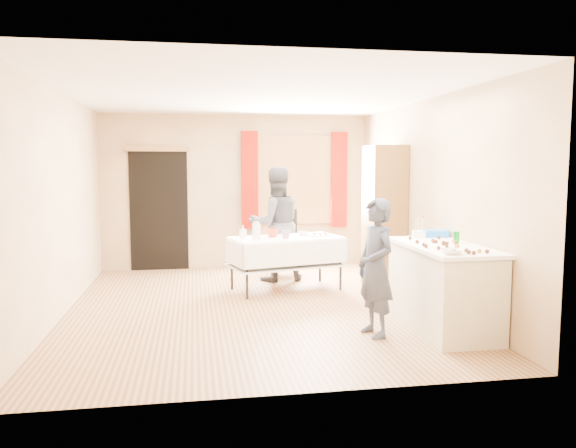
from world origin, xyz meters
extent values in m
cube|color=#9E7047|center=(0.00, 0.00, -0.01)|extent=(4.50, 5.50, 0.02)
cube|color=white|center=(0.00, 0.00, 2.61)|extent=(4.50, 5.50, 0.02)
cube|color=tan|center=(0.00, 2.76, 1.30)|extent=(4.50, 0.02, 2.60)
cube|color=tan|center=(0.00, -2.76, 1.30)|extent=(4.50, 0.02, 2.60)
cube|color=tan|center=(-2.26, 0.00, 1.30)|extent=(0.02, 5.50, 2.60)
cube|color=tan|center=(2.26, 0.00, 1.30)|extent=(0.02, 5.50, 2.60)
cube|color=olive|center=(1.00, 2.72, 1.50)|extent=(1.32, 0.06, 1.52)
cube|color=white|center=(1.00, 2.71, 1.50)|extent=(1.20, 0.02, 1.40)
cube|color=#930E02|center=(0.22, 2.67, 1.50)|extent=(0.28, 0.06, 1.65)
cube|color=#930E02|center=(1.78, 2.67, 1.50)|extent=(0.28, 0.06, 1.65)
cube|color=black|center=(-1.30, 2.73, 1.00)|extent=(0.95, 0.04, 2.00)
cube|color=olive|center=(-1.30, 2.70, 2.02)|extent=(1.05, 0.06, 0.08)
cube|color=brown|center=(1.99, 0.90, 1.02)|extent=(0.50, 0.60, 2.03)
cube|color=beige|center=(1.89, -1.30, 0.43)|extent=(0.68, 1.50, 0.86)
cube|color=white|center=(1.89, -1.30, 0.89)|extent=(0.74, 1.56, 0.04)
cube|color=white|center=(0.54, 0.85, 0.73)|extent=(1.66, 1.11, 0.04)
cube|color=black|center=(0.69, 1.97, 0.46)|extent=(0.50, 0.50, 0.06)
cube|color=black|center=(0.72, 2.16, 0.74)|extent=(0.43, 0.12, 0.62)
imported|color=#293045|center=(1.10, -1.41, 0.71)|extent=(0.67, 0.57, 1.42)
imported|color=black|center=(0.50, 1.53, 0.86)|extent=(1.03, 0.90, 1.73)
cylinder|color=#0D7F17|center=(2.10, -1.16, 0.97)|extent=(0.07, 0.07, 0.12)
imported|color=white|center=(1.69, -1.90, 0.93)|extent=(0.29, 0.29, 0.05)
cube|color=white|center=(1.87, -0.67, 0.95)|extent=(0.17, 0.14, 0.08)
cube|color=blue|center=(2.07, -0.63, 0.95)|extent=(0.33, 0.24, 0.08)
cylinder|color=silver|center=(0.10, 0.65, 0.86)|extent=(0.15, 0.15, 0.22)
imported|color=#BB3D20|center=(0.36, 0.88, 0.81)|extent=(0.30, 0.30, 0.12)
imported|color=red|center=(0.52, 0.71, 0.81)|extent=(0.23, 0.23, 0.12)
imported|color=white|center=(0.82, 1.02, 0.78)|extent=(0.17, 0.17, 0.05)
cube|color=white|center=(1.03, 0.87, 0.76)|extent=(0.32, 0.27, 0.02)
imported|color=white|center=(-0.06, 0.90, 0.84)|extent=(0.12, 0.12, 0.17)
sphere|color=#3F2314|center=(1.93, -1.53, 0.93)|extent=(0.04, 0.04, 0.04)
sphere|color=#37170B|center=(2.04, -1.91, 0.93)|extent=(0.04, 0.04, 0.04)
sphere|color=#37170B|center=(1.79, -1.58, 0.93)|extent=(0.04, 0.04, 0.04)
sphere|color=#37170B|center=(1.85, -1.18, 0.93)|extent=(0.04, 0.04, 0.04)
sphere|color=#37170B|center=(1.65, -1.16, 0.93)|extent=(0.04, 0.04, 0.04)
sphere|color=#37170B|center=(1.78, -1.83, 0.93)|extent=(0.04, 0.04, 0.04)
sphere|color=#3F2314|center=(1.98, -1.87, 0.93)|extent=(0.04, 0.04, 0.04)
sphere|color=#37170B|center=(1.98, -1.41, 0.93)|extent=(0.04, 0.04, 0.04)
sphere|color=#37170B|center=(2.03, -0.86, 0.93)|extent=(0.04, 0.04, 0.04)
sphere|color=#37170B|center=(1.63, -1.38, 0.93)|extent=(0.04, 0.04, 0.04)
sphere|color=#37170B|center=(1.84, -1.15, 0.93)|extent=(0.04, 0.04, 0.04)
sphere|color=#37170B|center=(1.85, -1.92, 0.93)|extent=(0.04, 0.04, 0.04)
sphere|color=#3F2314|center=(2.05, -1.20, 0.93)|extent=(0.04, 0.04, 0.04)
sphere|color=#37170B|center=(1.69, -0.85, 0.93)|extent=(0.04, 0.04, 0.04)
sphere|color=#37170B|center=(1.61, -1.47, 0.93)|extent=(0.04, 0.04, 0.04)
sphere|color=#37170B|center=(1.90, -1.25, 0.93)|extent=(0.04, 0.04, 0.04)
sphere|color=#37170B|center=(1.75, -1.75, 0.93)|extent=(0.04, 0.04, 0.04)
sphere|color=#37170B|center=(1.88, -1.82, 0.93)|extent=(0.04, 0.04, 0.04)
sphere|color=#3F2314|center=(1.88, -1.62, 0.93)|extent=(0.04, 0.04, 0.04)
sphere|color=#37170B|center=(2.09, -1.16, 0.93)|extent=(0.04, 0.04, 0.04)
sphere|color=#37170B|center=(1.87, -1.34, 0.93)|extent=(0.04, 0.04, 0.04)
sphere|color=#37170B|center=(1.87, -1.97, 0.93)|extent=(0.04, 0.04, 0.04)
sphere|color=#37170B|center=(1.73, -1.87, 0.93)|extent=(0.04, 0.04, 0.04)
sphere|color=#37170B|center=(1.85, -1.11, 0.93)|extent=(0.04, 0.04, 0.04)
sphere|color=#3F2314|center=(1.82, -1.76, 0.93)|extent=(0.04, 0.04, 0.04)
sphere|color=#37170B|center=(1.68, -1.62, 0.93)|extent=(0.04, 0.04, 0.04)
sphere|color=#37170B|center=(1.91, -1.33, 0.93)|extent=(0.04, 0.04, 0.04)
camera|label=1|loc=(-0.72, -6.84, 1.75)|focal=35.00mm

